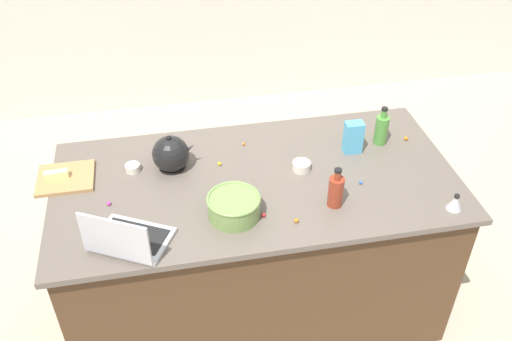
% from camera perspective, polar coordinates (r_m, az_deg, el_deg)
% --- Properties ---
extents(ground_plane, '(12.00, 12.00, 0.00)m').
position_cam_1_polar(ground_plane, '(3.29, 0.00, -13.23)').
color(ground_plane, '#B7A88E').
extents(island_counter, '(1.93, 0.96, 0.90)m').
position_cam_1_polar(island_counter, '(2.95, 0.00, -7.69)').
color(island_counter, '#4C331E').
rests_on(island_counter, ground).
extents(laptop, '(0.38, 0.35, 0.22)m').
position_cam_1_polar(laptop, '(2.34, -13.13, -6.87)').
color(laptop, '#B7B7BC').
rests_on(laptop, island_counter).
extents(mixing_bowl_large, '(0.24, 0.24, 0.10)m').
position_cam_1_polar(mixing_bowl_large, '(2.42, -2.30, -3.68)').
color(mixing_bowl_large, '#72934C').
rests_on(mixing_bowl_large, island_counter).
extents(bottle_soy, '(0.07, 0.07, 0.20)m').
position_cam_1_polar(bottle_soy, '(2.48, 8.20, -2.07)').
color(bottle_soy, maroon).
rests_on(bottle_soy, island_counter).
extents(bottle_olive, '(0.07, 0.07, 0.21)m').
position_cam_1_polar(bottle_olive, '(2.92, 12.76, 4.18)').
color(bottle_olive, '#4C8C38').
rests_on(bottle_olive, island_counter).
extents(kettle, '(0.21, 0.18, 0.20)m').
position_cam_1_polar(kettle, '(2.71, -8.73, 1.65)').
color(kettle, black).
rests_on(kettle, island_counter).
extents(cutting_board, '(0.26, 0.24, 0.02)m').
position_cam_1_polar(cutting_board, '(2.79, -18.96, -0.74)').
color(cutting_board, '#AD7F4C').
rests_on(cutting_board, island_counter).
extents(butter_stick_left, '(0.11, 0.04, 0.04)m').
position_cam_1_polar(butter_stick_left, '(2.78, -19.83, -0.39)').
color(butter_stick_left, '#F4E58C').
rests_on(butter_stick_left, cutting_board).
extents(ramekin_small, '(0.09, 0.09, 0.04)m').
position_cam_1_polar(ramekin_small, '(2.70, 4.69, 0.46)').
color(ramekin_small, beige).
rests_on(ramekin_small, island_counter).
extents(ramekin_medium, '(0.07, 0.07, 0.04)m').
position_cam_1_polar(ramekin_medium, '(2.76, -12.55, 0.28)').
color(ramekin_medium, beige).
rests_on(ramekin_medium, island_counter).
extents(kitchen_timer, '(0.07, 0.07, 0.08)m').
position_cam_1_polar(kitchen_timer, '(2.62, 19.78, -3.09)').
color(kitchen_timer, '#B2B2B7').
rests_on(kitchen_timer, island_counter).
extents(candy_bag, '(0.09, 0.06, 0.17)m').
position_cam_1_polar(candy_bag, '(2.83, 9.95, 3.37)').
color(candy_bag, '#4CA5CC').
rests_on(candy_bag, island_counter).
extents(candy_0, '(0.02, 0.02, 0.02)m').
position_cam_1_polar(candy_0, '(2.54, -4.24, -2.63)').
color(candy_0, green).
rests_on(candy_0, island_counter).
extents(candy_1, '(0.02, 0.02, 0.02)m').
position_cam_1_polar(candy_1, '(2.66, 10.71, -1.22)').
color(candy_1, blue).
rests_on(candy_1, island_counter).
extents(candy_2, '(0.02, 0.02, 0.02)m').
position_cam_1_polar(candy_2, '(3.01, 15.14, 3.21)').
color(candy_2, orange).
rests_on(candy_2, island_counter).
extents(candy_3, '(0.02, 0.02, 0.02)m').
position_cam_1_polar(candy_3, '(2.44, 0.79, -4.58)').
color(candy_3, red).
rests_on(candy_3, island_counter).
extents(candy_4, '(0.02, 0.02, 0.02)m').
position_cam_1_polar(candy_4, '(2.87, -1.29, 2.74)').
color(candy_4, orange).
rests_on(candy_4, island_counter).
extents(candy_5, '(0.02, 0.02, 0.02)m').
position_cam_1_polar(candy_5, '(2.42, 4.17, -5.14)').
color(candy_5, orange).
rests_on(candy_5, island_counter).
extents(candy_6, '(0.02, 0.02, 0.02)m').
position_cam_1_polar(candy_6, '(2.58, -14.87, -3.29)').
color(candy_6, '#CC3399').
rests_on(candy_6, island_counter).
extents(candy_7, '(0.02, 0.02, 0.02)m').
position_cam_1_polar(candy_7, '(2.37, -14.69, -7.67)').
color(candy_7, red).
rests_on(candy_7, island_counter).
extents(candy_8, '(0.02, 0.02, 0.02)m').
position_cam_1_polar(candy_8, '(2.74, -3.76, 0.71)').
color(candy_8, yellow).
rests_on(candy_8, island_counter).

